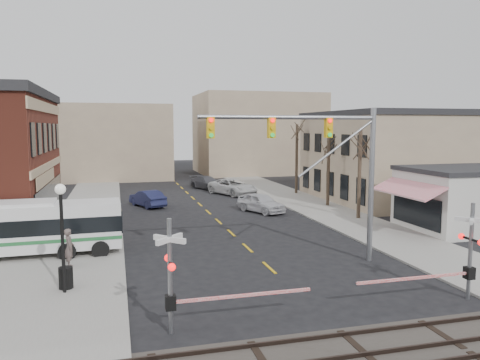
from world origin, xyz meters
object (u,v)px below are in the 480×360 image
transit_bus (11,228)px  car_b (147,198)px  street_lamp (61,216)px  traffic_signal_mast (326,154)px  pedestrian_near (69,248)px  car_a (261,203)px  car_d (207,183)px  rr_crossing_west (183,277)px  rr_crossing_east (462,253)px  trash_bin (66,278)px  pedestrian_far (53,237)px  car_c (233,187)px

transit_bus → car_b: transit_bus is taller
street_lamp → car_b: (4.84, 21.47, -2.64)m
traffic_signal_mast → pedestrian_near: size_ratio=4.77×
car_a → car_d: car_a is taller
street_lamp → car_a: size_ratio=0.99×
rr_crossing_west → rr_crossing_east: same height
trash_bin → pedestrian_far: pedestrian_far is taller
rr_crossing_west → car_c: size_ratio=0.95×
traffic_signal_mast → rr_crossing_west: traffic_signal_mast is taller
rr_crossing_west → car_b: (0.51, 26.32, -1.23)m
rr_crossing_west → car_b: 26.35m
rr_crossing_east → trash_bin: bearing=161.5°
transit_bus → rr_crossing_west: (7.59, -11.34, 0.31)m
car_b → car_d: 12.74m
car_b → car_d: size_ratio=0.90×
rr_crossing_east → pedestrian_near: bearing=151.8°
transit_bus → car_d: size_ratio=2.30×
trash_bin → car_a: bearing=48.9°
street_lamp → car_b: street_lamp is taller
car_c → pedestrian_near: (-14.06, -22.96, 0.27)m
traffic_signal_mast → car_d: size_ratio=1.86×
transit_bus → trash_bin: 6.90m
trash_bin → car_a: (13.74, 15.77, 0.21)m
pedestrian_near → rr_crossing_east: bearing=-124.9°
transit_bus → car_d: (15.46, 25.38, -0.94)m
car_c → pedestrian_far: 24.92m
rr_crossing_west → street_lamp: (-4.33, 4.85, 1.41)m
car_a → street_lamp: bearing=-153.5°
rr_crossing_west → car_b: size_ratio=1.25×
rr_crossing_east → pedestrian_near: size_ratio=2.89×
car_a → pedestrian_far: 17.67m
rr_crossing_west → rr_crossing_east: size_ratio=1.00×
traffic_signal_mast → car_b: traffic_signal_mast is taller
car_d → pedestrian_far: bearing=-142.0°
pedestrian_near → car_c: bearing=-38.2°
rr_crossing_west → transit_bus: bearing=123.8°
transit_bus → street_lamp: street_lamp is taller
transit_bus → pedestrian_near: size_ratio=5.88×
car_a → car_c: bearing=65.6°
traffic_signal_mast → rr_crossing_east: (3.20, -6.04, -3.73)m
car_d → traffic_signal_mast: bearing=-113.2°
traffic_signal_mast → car_b: size_ratio=2.07×
street_lamp → rr_crossing_west: bearing=-48.3°
rr_crossing_west → rr_crossing_east: 11.33m
car_d → rr_crossing_east: bearing=-108.3°
street_lamp → car_d: 34.23m
car_d → car_b: bearing=-149.0°
rr_crossing_east → car_a: bearing=95.2°
car_c → car_d: size_ratio=1.19×
car_a → car_d: bearing=72.3°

